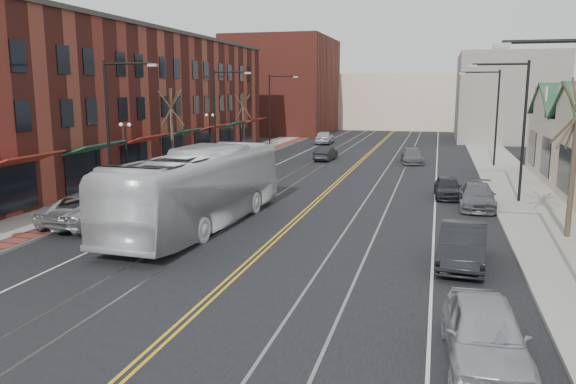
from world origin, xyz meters
The scene contains 28 objects.
ground centered at (0.00, 0.00, 0.00)m, with size 160.00×160.00×0.00m, color black.
sidewalk_left centered at (-12.00, 20.00, 0.07)m, with size 4.00×120.00×0.15m, color gray.
sidewalk_right centered at (12.00, 20.00, 0.07)m, with size 4.00×120.00×0.15m, color gray.
building_left centered at (-19.00, 27.00, 5.50)m, with size 10.00×50.00×11.00m, color maroon.
backdrop_left centered at (-16.00, 70.00, 7.00)m, with size 14.00×18.00×14.00m, color maroon.
backdrop_mid centered at (0.00, 85.00, 4.50)m, with size 22.00×14.00×9.00m, color #C2B295.
backdrop_right centered at (15.00, 65.00, 5.50)m, with size 12.00×16.00×11.00m, color slate.
streetlight_l_1 centered at (-11.05, 16.00, 5.03)m, with size 3.33×0.25×8.00m.
streetlight_l_2 centered at (-11.05, 32.00, 5.03)m, with size 3.33×0.25×8.00m.
streetlight_l_3 centered at (-11.05, 48.00, 5.03)m, with size 3.33×0.25×8.00m.
streetlight_r_1 centered at (11.05, 22.00, 5.03)m, with size 3.33×0.25×8.00m.
streetlight_r_2 centered at (11.05, 38.00, 5.03)m, with size 3.33×0.25×8.00m.
lamppost_l_2 centered at (-12.80, 20.00, 2.20)m, with size 0.84×0.28×4.27m.
lamppost_l_3 centered at (-12.80, 34.00, 2.20)m, with size 0.84×0.28×4.27m.
tree_left_near centered at (-12.50, 26.00, 3.51)m, with size 1.78×1.37×6.48m.
tree_left_far centered at (-12.50, 42.00, 3.28)m, with size 1.66×1.28×6.02m.
tree_right_mid centered at (12.50, 14.00, 3.75)m, with size 1.90×1.46×6.93m.
manhole_far centered at (-11.20, 8.00, 0.16)m, with size 0.60×0.60×0.02m, color #592D19.
traffic_signal centered at (-10.60, 24.00, 2.35)m, with size 0.18×0.15×3.80m.
transit_bus centered at (-4.13, 11.94, 1.89)m, with size 3.17×13.54×3.77m, color silver.
parked_suv centered at (-9.30, 11.10, 0.83)m, with size 2.76×5.98×1.66m, color #999B9F.
parked_car_a centered at (8.08, 0.96, 0.79)m, with size 1.87×4.65×1.58m, color #A4A5AB.
parked_car_b centered at (7.87, 8.94, 0.78)m, with size 1.66×4.75×1.57m, color black.
parked_car_c centered at (9.05, 19.92, 0.68)m, with size 1.91×4.70×1.36m, color #5B5C62.
parked_car_d centered at (7.50, 22.67, 0.67)m, with size 1.58×3.93×1.34m, color #222228.
distant_car_left centered at (-3.25, 38.69, 0.66)m, with size 1.39×3.98×1.31m, color black.
distant_car_right centered at (4.61, 38.75, 0.66)m, with size 1.85×4.54×1.32m, color #5A5A61.
distant_car_far centered at (-6.47, 54.30, 0.81)m, with size 1.92×4.78×1.63m, color #A9ACB0.
Camera 1 is at (6.77, -12.43, 6.57)m, focal length 35.00 mm.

